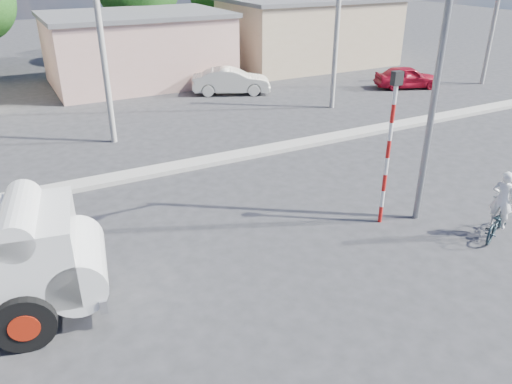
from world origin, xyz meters
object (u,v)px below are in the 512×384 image
bicycle (497,220)px  car_red (407,77)px  car_cream (231,81)px  streetlight (438,46)px  traffic_pole (390,137)px  cyclist (500,209)px

bicycle → car_red: 17.04m
car_cream → streetlight: size_ratio=0.47×
bicycle → traffic_pole: 3.75m
car_cream → traffic_pole: size_ratio=0.97×
car_red → traffic_pole: (-12.06, -11.86, 1.97)m
cyclist → traffic_pole: (-2.28, 2.09, 1.78)m
cyclist → car_red: 17.04m
car_red → streetlight: streetlight is taller
bicycle → traffic_pole: size_ratio=0.41×
car_red → streetlight: bearing=158.5°
cyclist → car_red: cyclist is taller
car_red → traffic_pole: size_ratio=0.84×
traffic_pole → streetlight: size_ratio=0.48×
car_red → streetlight: 17.04m
cyclist → car_cream: (0.22, 17.50, -0.11)m
cyclist → car_cream: 17.51m
bicycle → streetlight: 5.02m
car_cream → cyclist: bearing=-156.5°
traffic_pole → streetlight: streetlight is taller
streetlight → cyclist: bearing=-53.3°
cyclist → traffic_pole: 3.57m
cyclist → car_cream: cyclist is taller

